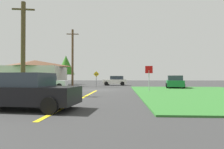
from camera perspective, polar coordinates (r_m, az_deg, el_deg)
The scene contains 13 objects.
ground_plane at distance 21.09m, azimuth -4.34°, elevation -4.67°, with size 120.00×120.00×0.00m, color #333333.
grass_verge_right at distance 18.38m, azimuth 26.33°, elevation -5.04°, with size 12.00×20.00×0.08m, color #2E6D2A.
lane_stripe_center at distance 13.23m, azimuth -8.93°, elevation -6.97°, with size 0.20×14.00×0.01m, color yellow.
stop_sign at distance 19.25m, azimuth 11.05°, elevation 0.29°, with size 0.72×0.19×2.55m.
parked_car_near_building at distance 24.52m, azimuth -18.85°, elevation -2.20°, with size 4.65×2.45×1.62m.
car_behind_on_main_road at distance 9.23m, azimuth -24.31°, elevation -4.62°, with size 4.53×2.41×1.62m.
car_on_crossroad at distance 25.53m, azimuth 18.33°, elevation -2.14°, with size 2.83×4.83×1.62m.
car_approaching_junction at distance 32.57m, azimuth 1.06°, elevation -1.88°, with size 4.11×2.31×1.62m.
utility_pole_near at distance 17.42m, azimuth -25.18°, elevation 7.48°, with size 1.79×0.42×7.66m.
utility_pole_mid at distance 29.34m, azimuth -11.80°, elevation 5.09°, with size 1.80×0.32×8.64m.
direction_sign at distance 29.69m, azimuth -4.76°, elevation -0.72°, with size 0.90×0.10×2.35m.
oak_tree_left at distance 39.11m, azimuth -13.71°, elevation 2.78°, with size 3.46×3.46×5.76m.
barn at distance 32.58m, azimuth -22.22°, elevation 0.39°, with size 8.94×7.41×4.11m.
Camera 1 is at (2.76, -20.86, 1.44)m, focal length 30.38 mm.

